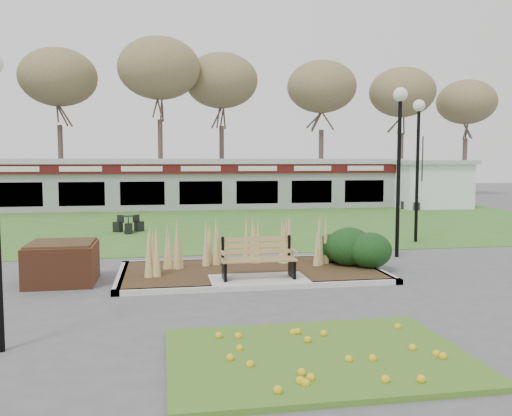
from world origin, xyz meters
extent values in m
plane|color=#515154|center=(0.00, 0.00, 0.00)|extent=(100.00, 100.00, 0.00)
cube|color=#3A6821|center=(0.00, 12.00, 0.01)|extent=(34.00, 16.00, 0.02)
cube|color=#397321|center=(0.00, -4.60, 0.04)|extent=(4.20, 3.00, 0.08)
cube|color=#392216|center=(0.00, 1.20, 0.06)|extent=(6.22, 3.22, 0.12)
cube|color=#B7B7B2|center=(0.00, -0.41, 0.06)|extent=(6.40, 0.18, 0.12)
cube|color=#B7B7B2|center=(0.00, 2.81, 0.06)|extent=(6.40, 0.18, 0.12)
cube|color=#B7B7B2|center=(-3.11, 1.20, 0.06)|extent=(0.18, 3.40, 0.12)
cube|color=#B7B7B2|center=(3.11, 1.20, 0.06)|extent=(0.18, 3.40, 0.12)
cube|color=#B7B7B2|center=(0.00, 0.15, 0.07)|extent=(2.20, 1.20, 0.13)
cone|color=tan|center=(-1.90, 1.60, 0.70)|extent=(0.36, 0.36, 1.15)
cone|color=tan|center=(-0.90, 2.00, 0.70)|extent=(0.36, 0.36, 1.15)
cone|color=tan|center=(0.20, 2.20, 0.70)|extent=(0.36, 0.36, 1.15)
cone|color=tan|center=(1.10, 2.00, 0.70)|extent=(0.36, 0.36, 1.15)
cone|color=tan|center=(1.90, 1.60, 0.70)|extent=(0.36, 0.36, 1.15)
cone|color=tan|center=(-2.40, 0.80, 0.70)|extent=(0.36, 0.36, 1.15)
ellipsoid|color=black|center=(2.60, 1.40, 0.59)|extent=(1.21, 1.10, 0.99)
ellipsoid|color=black|center=(3.00, 1.00, 0.54)|extent=(1.10, 1.00, 0.90)
ellipsoid|color=black|center=(2.90, 1.90, 0.53)|extent=(1.06, 0.96, 0.86)
ellipsoid|color=black|center=(2.30, 1.90, 0.48)|extent=(0.92, 0.84, 0.76)
cube|color=olive|center=(0.00, 0.15, 0.56)|extent=(1.70, 0.57, 0.04)
cube|color=olive|center=(0.00, 0.46, 0.84)|extent=(1.70, 0.13, 0.44)
cube|color=black|center=(-0.78, 0.15, 0.34)|extent=(0.06, 0.55, 0.42)
cube|color=black|center=(0.78, 0.15, 0.34)|extent=(0.06, 0.55, 0.42)
cube|color=black|center=(-0.78, 0.45, 0.81)|extent=(0.06, 0.06, 0.50)
cube|color=black|center=(0.78, 0.45, 0.81)|extent=(0.06, 0.06, 0.50)
cube|color=olive|center=(-0.82, 0.13, 0.74)|extent=(0.05, 0.50, 0.04)
cube|color=olive|center=(0.82, 0.13, 0.74)|extent=(0.05, 0.50, 0.04)
cube|color=brown|center=(-4.40, 1.00, 0.45)|extent=(1.50, 1.50, 0.90)
cube|color=#392216|center=(-4.40, 1.00, 0.92)|extent=(1.40, 1.40, 0.06)
cube|color=gray|center=(0.00, 20.00, 1.30)|extent=(24.00, 3.00, 2.60)
cube|color=#480F0F|center=(0.00, 18.45, 2.35)|extent=(24.00, 0.18, 0.55)
cube|color=#BDBDC1|center=(0.00, 20.00, 2.75)|extent=(24.60, 3.40, 0.30)
cube|color=silver|center=(0.00, 18.34, 2.35)|extent=(22.00, 0.02, 0.28)
cube|color=black|center=(0.00, 18.55, 1.00)|extent=(22.00, 0.10, 1.30)
cube|color=white|center=(13.50, 18.00, 1.30)|extent=(4.00, 3.00, 2.60)
cube|color=#BDBDC1|center=(13.50, 18.00, 2.70)|extent=(4.40, 3.40, 0.25)
cylinder|color=#47382B|center=(-9.00, 28.00, 2.59)|extent=(0.36, 0.36, 5.17)
ellipsoid|color=brown|center=(-9.00, 28.00, 8.39)|extent=(5.24, 5.24, 3.93)
cylinder|color=#47382B|center=(-3.00, 28.00, 2.59)|extent=(0.36, 0.36, 5.17)
ellipsoid|color=brown|center=(-3.00, 28.00, 8.39)|extent=(5.24, 5.24, 3.93)
cylinder|color=#47382B|center=(3.00, 28.00, 2.59)|extent=(0.36, 0.36, 5.17)
ellipsoid|color=brown|center=(3.00, 28.00, 8.39)|extent=(5.24, 5.24, 3.93)
cylinder|color=#47382B|center=(9.00, 28.00, 2.59)|extent=(0.36, 0.36, 5.17)
ellipsoid|color=brown|center=(9.00, 28.00, 8.39)|extent=(5.24, 5.24, 3.93)
cylinder|color=#47382B|center=(15.00, 28.00, 2.59)|extent=(0.36, 0.36, 5.17)
ellipsoid|color=brown|center=(15.00, 28.00, 8.39)|extent=(5.24, 5.24, 3.93)
cylinder|color=#47382B|center=(21.00, 28.00, 2.59)|extent=(0.36, 0.36, 5.17)
ellipsoid|color=brown|center=(21.00, 28.00, 8.39)|extent=(5.24, 5.24, 3.93)
cylinder|color=black|center=(6.42, 5.44, 2.23)|extent=(0.11, 0.11, 4.46)
sphere|color=white|center=(6.42, 5.44, 4.64)|extent=(0.40, 0.40, 0.40)
cylinder|color=black|center=(4.57, 2.87, 2.24)|extent=(0.11, 0.11, 4.48)
sphere|color=white|center=(4.57, 2.87, 4.66)|extent=(0.40, 0.40, 0.40)
cylinder|color=black|center=(-3.44, 9.63, 0.03)|extent=(0.38, 0.38, 0.03)
cylinder|color=black|center=(-3.44, 9.63, 0.34)|extent=(0.04, 0.04, 0.62)
cylinder|color=black|center=(-3.44, 9.63, 0.65)|extent=(0.51, 0.51, 0.02)
cube|color=black|center=(-3.05, 9.89, 0.22)|extent=(0.40, 0.40, 0.39)
cube|color=black|center=(-3.86, 9.84, 0.22)|extent=(0.39, 0.39, 0.39)
cube|color=black|center=(-3.41, 9.16, 0.22)|extent=(0.31, 0.31, 0.39)
cylinder|color=black|center=(12.00, 17.00, 0.03)|extent=(0.43, 0.43, 0.03)
cylinder|color=black|center=(12.00, 17.00, 0.38)|extent=(0.05, 0.05, 0.70)
cylinder|color=black|center=(12.00, 17.00, 0.73)|extent=(0.58, 0.58, 0.02)
cube|color=black|center=(12.50, 17.17, 0.24)|extent=(0.42, 0.42, 0.44)
cube|color=black|center=(11.60, 17.35, 0.24)|extent=(0.46, 0.46, 0.44)
cube|color=black|center=(11.90, 16.48, 0.24)|extent=(0.39, 0.39, 0.44)
cylinder|color=black|center=(10.43, 13.00, 1.10)|extent=(0.06, 0.06, 2.20)
imported|color=#3669BF|center=(10.43, 13.00, 1.82)|extent=(2.76, 2.80, 2.09)
imported|color=black|center=(-11.72, 26.53, 0.68)|extent=(4.26, 1.96, 1.35)
camera|label=1|loc=(-2.12, -11.75, 2.79)|focal=38.00mm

